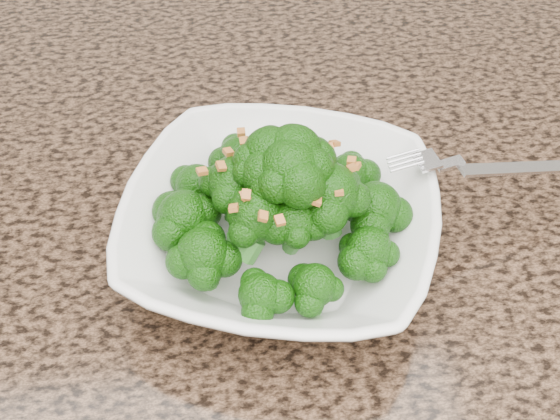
{
  "coord_description": "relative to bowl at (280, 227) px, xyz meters",
  "views": [
    {
      "loc": [
        0.11,
        -0.17,
        1.34
      ],
      "look_at": [
        0.15,
        0.22,
        0.95
      ],
      "focal_mm": 45.0,
      "sensor_mm": 36.0,
      "label": 1
    }
  ],
  "objects": [
    {
      "name": "broccoli_pile",
      "position": [
        0.0,
        0.0,
        0.07
      ],
      "size": [
        0.22,
        0.22,
        0.08
      ],
      "primitive_type": null,
      "color": "#144C08",
      "rests_on": "bowl"
    },
    {
      "name": "granite_counter",
      "position": [
        -0.15,
        0.08,
        -0.05
      ],
      "size": [
        1.64,
        1.04,
        0.03
      ],
      "primitive_type": "cube",
      "color": "brown",
      "rests_on": "cabinet"
    },
    {
      "name": "garlic_topping",
      "position": [
        0.0,
        0.0,
        0.11
      ],
      "size": [
        0.13,
        0.13,
        0.01
      ],
      "primitive_type": null,
      "color": "#C87630",
      "rests_on": "broccoli_pile"
    },
    {
      "name": "fork",
      "position": [
        0.14,
        0.02,
        0.04
      ],
      "size": [
        0.18,
        0.06,
        0.01
      ],
      "primitive_type": null,
      "rotation": [
        0.0,
        0.0,
        0.19
      ],
      "color": "silver",
      "rests_on": "bowl"
    },
    {
      "name": "bowl",
      "position": [
        0.0,
        0.0,
        0.0
      ],
      "size": [
        0.31,
        0.31,
        0.06
      ],
      "primitive_type": "imported",
      "rotation": [
        0.0,
        0.0,
        -0.29
      ],
      "color": "white",
      "rests_on": "granite_counter"
    }
  ]
}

